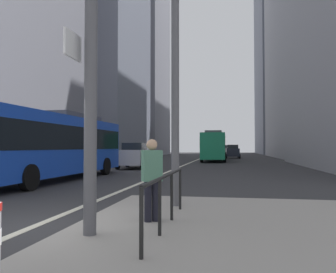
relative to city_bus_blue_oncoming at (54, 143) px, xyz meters
name	(u,v)px	position (x,y,z in m)	size (l,w,h in m)	color
ground_plane	(177,168)	(4.49, 10.72, -1.84)	(160.00, 160.00, 0.00)	#303033
lane_centre_line	(191,162)	(4.49, 20.72, -1.83)	(0.20, 80.00, 0.01)	beige
office_tower_left_mid	(96,20)	(-11.51, 33.61, 19.15)	(13.09, 17.88, 41.96)	slate
office_tower_left_far	(132,59)	(-11.51, 53.56, 18.18)	(13.47, 16.42, 40.03)	gray
office_tower_right_far	(284,48)	(21.49, 69.32, 23.43)	(12.15, 23.80, 50.54)	slate
city_bus_blue_oncoming	(54,143)	(0.00, 0.00, 0.00)	(2.88, 11.96, 3.40)	blue
city_bus_red_receding	(214,145)	(6.77, 24.76, 0.00)	(2.75, 11.64, 3.40)	#198456
car_oncoming_mid	(135,155)	(1.33, 9.88, -0.85)	(2.21, 4.39, 1.94)	silver
car_receding_near	(229,151)	(8.37, 44.90, -0.85)	(2.17, 4.57, 1.94)	#B2A899
car_receding_far	(232,151)	(8.94, 34.83, -0.85)	(2.16, 4.62, 1.94)	#232838
street_lamp_post	(175,6)	(7.10, -6.93, 3.45)	(5.50, 0.32, 8.00)	#56565B
pedestrian_railing	(166,189)	(7.29, -9.26, -0.98)	(0.06, 3.76, 0.98)	black
pedestrian_waiting	(152,176)	(6.92, -8.84, -0.78)	(0.45, 0.40, 1.65)	black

